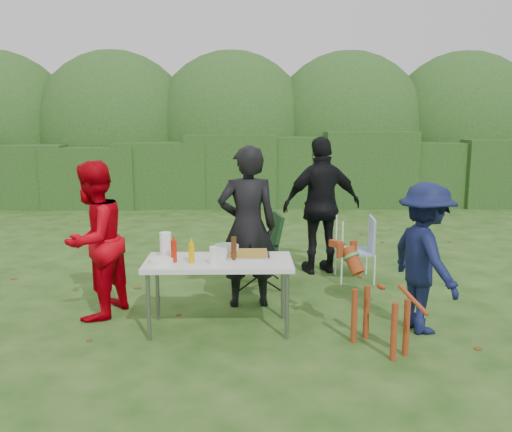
{
  "coord_description": "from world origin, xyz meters",
  "views": [
    {
      "loc": [
        0.32,
        -5.49,
        2.17
      ],
      "look_at": [
        0.46,
        0.95,
        1.0
      ],
      "focal_mm": 38.0,
      "sensor_mm": 36.0,
      "label": 1
    }
  ],
  "objects_px": {
    "ketchup_bottle": "(174,252)",
    "child": "(425,258)",
    "beer_bottle": "(234,248)",
    "person_cook": "(248,227)",
    "dog": "(380,302)",
    "lawn_chair": "(355,248)",
    "paper_towel_roll": "(166,245)",
    "camping_chair": "(258,250)",
    "folding_table": "(219,265)",
    "person_black_puffy": "(322,206)",
    "mustard_bottle": "(192,253)",
    "person_red_jacket": "(94,240)"
  },
  "relations": [
    {
      "from": "person_cook",
      "to": "ketchup_bottle",
      "type": "relative_size",
      "value": 8.5
    },
    {
      "from": "mustard_bottle",
      "to": "ketchup_bottle",
      "type": "xyz_separation_m",
      "value": [
        -0.18,
        0.03,
        0.01
      ]
    },
    {
      "from": "beer_bottle",
      "to": "paper_towel_roll",
      "type": "xyz_separation_m",
      "value": [
        -0.71,
        0.13,
        0.01
      ]
    },
    {
      "from": "dog",
      "to": "mustard_bottle",
      "type": "distance_m",
      "value": 1.89
    },
    {
      "from": "person_cook",
      "to": "lawn_chair",
      "type": "relative_size",
      "value": 2.15
    },
    {
      "from": "mustard_bottle",
      "to": "person_black_puffy",
      "type": "bearing_deg",
      "value": 53.56
    },
    {
      "from": "folding_table",
      "to": "paper_towel_roll",
      "type": "bearing_deg",
      "value": 165.49
    },
    {
      "from": "folding_table",
      "to": "person_cook",
      "type": "relative_size",
      "value": 0.8
    },
    {
      "from": "mustard_bottle",
      "to": "ketchup_bottle",
      "type": "relative_size",
      "value": 0.91
    },
    {
      "from": "person_black_puffy",
      "to": "ketchup_bottle",
      "type": "xyz_separation_m",
      "value": [
        -1.8,
        -2.16,
        -0.11
      ]
    },
    {
      "from": "camping_chair",
      "to": "lawn_chair",
      "type": "xyz_separation_m",
      "value": [
        1.32,
        0.26,
        -0.04
      ]
    },
    {
      "from": "child",
      "to": "lawn_chair",
      "type": "height_order",
      "value": "child"
    },
    {
      "from": "folding_table",
      "to": "lawn_chair",
      "type": "bearing_deg",
      "value": 44.29
    },
    {
      "from": "dog",
      "to": "lawn_chair",
      "type": "distance_m",
      "value": 2.25
    },
    {
      "from": "person_red_jacket",
      "to": "person_black_puffy",
      "type": "xyz_separation_m",
      "value": [
        2.72,
        1.68,
        0.1
      ]
    },
    {
      "from": "person_cook",
      "to": "paper_towel_roll",
      "type": "xyz_separation_m",
      "value": [
        -0.86,
        -0.59,
        -0.07
      ]
    },
    {
      "from": "person_black_puffy",
      "to": "paper_towel_roll",
      "type": "relative_size",
      "value": 7.39
    },
    {
      "from": "person_black_puffy",
      "to": "lawn_chair",
      "type": "xyz_separation_m",
      "value": [
        0.41,
        -0.37,
        -0.52
      ]
    },
    {
      "from": "person_black_puffy",
      "to": "lawn_chair",
      "type": "distance_m",
      "value": 0.76
    },
    {
      "from": "person_cook",
      "to": "person_black_puffy",
      "type": "height_order",
      "value": "person_black_puffy"
    },
    {
      "from": "folding_table",
      "to": "lawn_chair",
      "type": "height_order",
      "value": "lawn_chair"
    },
    {
      "from": "child",
      "to": "person_red_jacket",
      "type": "bearing_deg",
      "value": 67.1
    },
    {
      "from": "camping_chair",
      "to": "paper_towel_roll",
      "type": "bearing_deg",
      "value": 43.78
    },
    {
      "from": "lawn_chair",
      "to": "mustard_bottle",
      "type": "distance_m",
      "value": 2.75
    },
    {
      "from": "folding_table",
      "to": "child",
      "type": "bearing_deg",
      "value": -2.17
    },
    {
      "from": "camping_chair",
      "to": "mustard_bottle",
      "type": "height_order",
      "value": "camping_chair"
    },
    {
      "from": "person_cook",
      "to": "beer_bottle",
      "type": "relative_size",
      "value": 7.79
    },
    {
      "from": "camping_chair",
      "to": "beer_bottle",
      "type": "height_order",
      "value": "beer_bottle"
    },
    {
      "from": "lawn_chair",
      "to": "ketchup_bottle",
      "type": "distance_m",
      "value": 2.86
    },
    {
      "from": "ketchup_bottle",
      "to": "person_black_puffy",
      "type": "bearing_deg",
      "value": 50.23
    },
    {
      "from": "dog",
      "to": "camping_chair",
      "type": "xyz_separation_m",
      "value": [
        -1.1,
        1.98,
        0.01
      ]
    },
    {
      "from": "child",
      "to": "ketchup_bottle",
      "type": "distance_m",
      "value": 2.54
    },
    {
      "from": "folding_table",
      "to": "person_red_jacket",
      "type": "distance_m",
      "value": 1.44
    },
    {
      "from": "child",
      "to": "beer_bottle",
      "type": "height_order",
      "value": "child"
    },
    {
      "from": "person_black_puffy",
      "to": "ketchup_bottle",
      "type": "relative_size",
      "value": 8.73
    },
    {
      "from": "dog",
      "to": "lawn_chair",
      "type": "height_order",
      "value": "dog"
    },
    {
      "from": "ketchup_bottle",
      "to": "child",
      "type": "bearing_deg",
      "value": -0.2
    },
    {
      "from": "beer_bottle",
      "to": "person_cook",
      "type": "bearing_deg",
      "value": 78.55
    },
    {
      "from": "person_red_jacket",
      "to": "person_black_puffy",
      "type": "relative_size",
      "value": 0.9
    },
    {
      "from": "person_cook",
      "to": "camping_chair",
      "type": "bearing_deg",
      "value": -106.89
    },
    {
      "from": "folding_table",
      "to": "ketchup_bottle",
      "type": "height_order",
      "value": "ketchup_bottle"
    },
    {
      "from": "folding_table",
      "to": "mustard_bottle",
      "type": "relative_size",
      "value": 7.5
    },
    {
      "from": "person_black_puffy",
      "to": "lawn_chair",
      "type": "relative_size",
      "value": 2.2
    },
    {
      "from": "folding_table",
      "to": "camping_chair",
      "type": "distance_m",
      "value": 1.53
    },
    {
      "from": "person_cook",
      "to": "beer_bottle",
      "type": "distance_m",
      "value": 0.74
    },
    {
      "from": "person_cook",
      "to": "child",
      "type": "relative_size",
      "value": 1.21
    },
    {
      "from": "beer_bottle",
      "to": "dog",
      "type": "bearing_deg",
      "value": -21.22
    },
    {
      "from": "person_cook",
      "to": "mustard_bottle",
      "type": "distance_m",
      "value": 1.01
    },
    {
      "from": "folding_table",
      "to": "mustard_bottle",
      "type": "height_order",
      "value": "mustard_bottle"
    },
    {
      "from": "person_cook",
      "to": "dog",
      "type": "relative_size",
      "value": 1.9
    }
  ]
}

